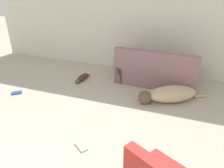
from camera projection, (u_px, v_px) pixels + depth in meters
The scene contains 6 objects.
wall_back at pixel (125, 20), 5.50m from camera, with size 7.66×0.06×2.60m.
couch at pixel (156, 72), 5.09m from camera, with size 1.86×0.94×0.87m.
dog at pixel (169, 94), 4.40m from camera, with size 1.35×0.93×0.31m.
cat at pixel (82, 78), 5.33m from camera, with size 0.21×0.63×0.13m.
book_cream at pixel (81, 146), 3.26m from camera, with size 0.26×0.23×0.02m.
book_blue at pixel (17, 93), 4.75m from camera, with size 0.24×0.24×0.02m.
Camera 1 is at (1.60, -1.17, 2.29)m, focal length 35.00 mm.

